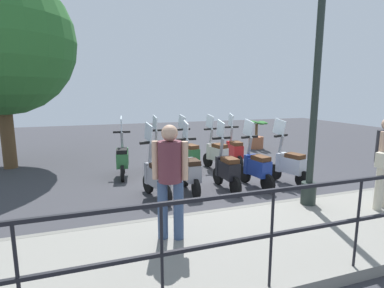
# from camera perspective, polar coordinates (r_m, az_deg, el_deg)

# --- Properties ---
(ground_plane) EXTENTS (28.00, 28.00, 0.00)m
(ground_plane) POSITION_cam_1_polar(r_m,az_deg,el_deg) (7.52, 4.13, -6.80)
(ground_plane) COLOR #38383D
(promenade_walkway) EXTENTS (2.20, 20.00, 0.15)m
(promenade_walkway) POSITION_cam_1_polar(r_m,az_deg,el_deg) (4.94, 19.07, -15.66)
(promenade_walkway) COLOR gray
(promenade_walkway) RESTS_ON ground_plane
(fence_railing) EXTENTS (0.04, 16.03, 1.07)m
(fence_railing) POSITION_cam_1_polar(r_m,az_deg,el_deg) (3.94, 29.24, -10.28)
(fence_railing) COLOR black
(fence_railing) RESTS_ON promenade_walkway
(lamp_post_near) EXTENTS (0.26, 0.90, 4.15)m
(lamp_post_near) POSITION_cam_1_polar(r_m,az_deg,el_deg) (5.60, 22.35, 7.33)
(lamp_post_near) COLOR #232D28
(lamp_post_near) RESTS_ON promenade_walkway
(pedestrian_distant) EXTENTS (0.42, 0.45, 1.59)m
(pedestrian_distant) POSITION_cam_1_polar(r_m,az_deg,el_deg) (4.05, -4.19, -5.64)
(pedestrian_distant) COLOR #384C70
(pedestrian_distant) RESTS_ON promenade_walkway
(potted_palm) EXTENTS (1.06, 0.66, 1.05)m
(potted_palm) POSITION_cam_1_polar(r_m,az_deg,el_deg) (11.77, 12.13, 1.33)
(potted_palm) COLOR #9E5B3D
(potted_palm) RESTS_ON ground_plane
(scooter_near_0) EXTENTS (1.20, 0.54, 1.54)m
(scooter_near_0) POSITION_cam_1_polar(r_m,az_deg,el_deg) (7.39, 18.01, -3.70)
(scooter_near_0) COLOR black
(scooter_near_0) RESTS_ON ground_plane
(scooter_near_1) EXTENTS (1.23, 0.45, 1.54)m
(scooter_near_1) POSITION_cam_1_polar(r_m,az_deg,el_deg) (6.97, 12.14, -4.25)
(scooter_near_1) COLOR black
(scooter_near_1) RESTS_ON ground_plane
(scooter_near_2) EXTENTS (1.23, 0.44, 1.54)m
(scooter_near_2) POSITION_cam_1_polar(r_m,az_deg,el_deg) (6.68, 6.62, -4.71)
(scooter_near_2) COLOR black
(scooter_near_2) RESTS_ON ground_plane
(scooter_near_3) EXTENTS (1.23, 0.44, 1.54)m
(scooter_near_3) POSITION_cam_1_polar(r_m,az_deg,el_deg) (6.48, -0.35, -5.10)
(scooter_near_3) COLOR black
(scooter_near_3) RESTS_ON ground_plane
(scooter_near_4) EXTENTS (1.21, 0.51, 1.54)m
(scooter_near_4) POSITION_cam_1_polar(r_m,az_deg,el_deg) (6.14, -6.80, -6.03)
(scooter_near_4) COLOR black
(scooter_near_4) RESTS_ON ground_plane
(scooter_far_0) EXTENTS (1.23, 0.44, 1.54)m
(scooter_far_0) POSITION_cam_1_polar(r_m,az_deg,el_deg) (8.78, 8.04, -1.19)
(scooter_far_0) COLOR black
(scooter_far_0) RESTS_ON ground_plane
(scooter_far_1) EXTENTS (1.22, 0.49, 1.54)m
(scooter_far_1) POSITION_cam_1_polar(r_m,az_deg,el_deg) (8.33, 4.66, -1.74)
(scooter_far_1) COLOR black
(scooter_far_1) RESTS_ON ground_plane
(scooter_far_2) EXTENTS (1.21, 0.51, 1.54)m
(scooter_far_2) POSITION_cam_1_polar(r_m,az_deg,el_deg) (8.19, -0.70, -1.90)
(scooter_far_2) COLOR black
(scooter_far_2) RESTS_ON ground_plane
(scooter_far_3) EXTENTS (1.23, 0.44, 1.54)m
(scooter_far_3) POSITION_cam_1_polar(r_m,az_deg,el_deg) (8.00, -6.22, -2.24)
(scooter_far_3) COLOR black
(scooter_far_3) RESTS_ON ground_plane
(scooter_far_4) EXTENTS (1.23, 0.44, 1.54)m
(scooter_far_4) POSITION_cam_1_polar(r_m,az_deg,el_deg) (7.83, -13.11, -2.72)
(scooter_far_4) COLOR black
(scooter_far_4) RESTS_ON ground_plane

